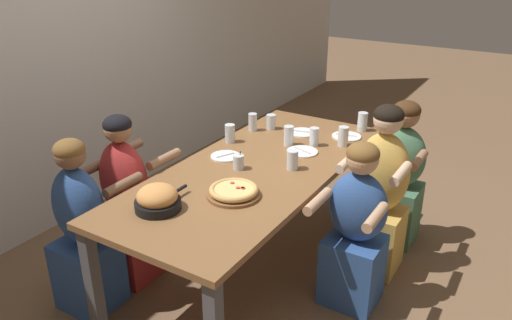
% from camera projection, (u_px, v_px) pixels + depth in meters
% --- Properties ---
extents(ground_plane, '(18.00, 18.00, 0.00)m').
position_uv_depth(ground_plane, '(256.00, 268.00, 3.55)').
color(ground_plane, brown).
rests_on(ground_plane, ground).
extents(restaurant_back_panel, '(10.00, 0.06, 3.20)m').
position_uv_depth(restaurant_back_panel, '(59.00, 19.00, 3.73)').
color(restaurant_back_panel, silver).
rests_on(restaurant_back_panel, ground).
extents(dining_table, '(2.23, 0.95, 0.79)m').
position_uv_depth(dining_table, '(256.00, 178.00, 3.26)').
color(dining_table, brown).
rests_on(dining_table, ground).
extents(pizza_board_main, '(0.31, 0.31, 0.06)m').
position_uv_depth(pizza_board_main, '(234.00, 192.00, 2.85)').
color(pizza_board_main, brown).
rests_on(pizza_board_main, dining_table).
extents(skillet_bowl, '(0.37, 0.25, 0.14)m').
position_uv_depth(skillet_bowl, '(158.00, 199.00, 2.70)').
color(skillet_bowl, black).
rests_on(skillet_bowl, dining_table).
extents(empty_plate_a, '(0.22, 0.22, 0.02)m').
position_uv_depth(empty_plate_a, '(302.00, 152.00, 3.45)').
color(empty_plate_a, white).
rests_on(empty_plate_a, dining_table).
extents(empty_plate_b, '(0.21, 0.21, 0.02)m').
position_uv_depth(empty_plate_b, '(302.00, 133.00, 3.80)').
color(empty_plate_b, white).
rests_on(empty_plate_b, dining_table).
extents(empty_plate_c, '(0.22, 0.22, 0.02)m').
position_uv_depth(empty_plate_c, '(346.00, 136.00, 3.73)').
color(empty_plate_c, white).
rests_on(empty_plate_c, dining_table).
extents(empty_plate_d, '(0.20, 0.20, 0.02)m').
position_uv_depth(empty_plate_d, '(225.00, 156.00, 3.38)').
color(empty_plate_d, white).
rests_on(empty_plate_d, dining_table).
extents(cocktail_glass_blue, '(0.07, 0.07, 0.12)m').
position_uv_depth(cocktail_glass_blue, '(239.00, 163.00, 3.19)').
color(cocktail_glass_blue, silver).
rests_on(cocktail_glass_blue, dining_table).
extents(drinking_glass_a, '(0.07, 0.07, 0.13)m').
position_uv_depth(drinking_glass_a, '(230.00, 134.00, 3.61)').
color(drinking_glass_a, silver).
rests_on(drinking_glass_a, dining_table).
extents(drinking_glass_b, '(0.07, 0.07, 0.12)m').
position_uv_depth(drinking_glass_b, '(271.00, 123.00, 3.87)').
color(drinking_glass_b, silver).
rests_on(drinking_glass_b, dining_table).
extents(drinking_glass_c, '(0.07, 0.07, 0.15)m').
position_uv_depth(drinking_glass_c, '(362.00, 123.00, 3.83)').
color(drinking_glass_c, silver).
rests_on(drinking_glass_c, dining_table).
extents(drinking_glass_d, '(0.07, 0.07, 0.13)m').
position_uv_depth(drinking_glass_d, '(292.00, 161.00, 3.18)').
color(drinking_glass_d, silver).
rests_on(drinking_glass_d, dining_table).
extents(drinking_glass_e, '(0.07, 0.07, 0.13)m').
position_uv_depth(drinking_glass_e, '(314.00, 138.00, 3.55)').
color(drinking_glass_e, silver).
rests_on(drinking_glass_e, dining_table).
extents(drinking_glass_f, '(0.07, 0.07, 0.14)m').
position_uv_depth(drinking_glass_f, '(253.00, 123.00, 3.84)').
color(drinking_glass_f, silver).
rests_on(drinking_glass_f, dining_table).
extents(drinking_glass_g, '(0.07, 0.07, 0.14)m').
position_uv_depth(drinking_glass_g, '(288.00, 137.00, 3.56)').
color(drinking_glass_g, silver).
rests_on(drinking_glass_g, dining_table).
extents(drinking_glass_h, '(0.07, 0.07, 0.14)m').
position_uv_depth(drinking_glass_h, '(343.00, 137.00, 3.55)').
color(drinking_glass_h, silver).
rests_on(drinking_glass_h, dining_table).
extents(diner_near_right, '(0.51, 0.40, 1.11)m').
position_uv_depth(diner_near_right, '(398.00, 179.00, 3.71)').
color(diner_near_right, '#477556').
rests_on(diner_near_right, ground).
extents(diner_near_midright, '(0.51, 0.40, 1.20)m').
position_uv_depth(diner_near_midright, '(379.00, 198.00, 3.36)').
color(diner_near_midright, gold).
rests_on(diner_near_midright, ground).
extents(diner_near_center, '(0.51, 0.40, 1.09)m').
position_uv_depth(diner_near_center, '(355.00, 233.00, 3.04)').
color(diner_near_center, '#2D5193').
rests_on(diner_near_center, ground).
extents(diner_far_left, '(0.51, 0.40, 1.13)m').
position_uv_depth(diner_far_left, '(83.00, 235.00, 3.01)').
color(diner_far_left, '#2D5193').
rests_on(diner_far_left, ground).
extents(diner_far_midleft, '(0.51, 0.40, 1.16)m').
position_uv_depth(diner_far_midleft, '(127.00, 207.00, 3.29)').
color(diner_far_midleft, '#B22D2D').
rests_on(diner_far_midleft, ground).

